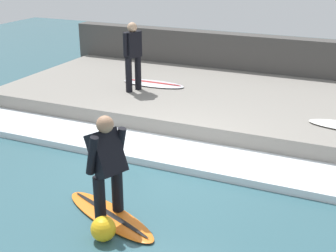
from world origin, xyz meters
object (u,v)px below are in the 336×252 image
(marker_buoy, at_px, (103,229))
(surfboard_waiting_near, at_px, (153,83))
(surfer_riding, at_px, (107,162))
(surfboard_riding, at_px, (110,215))
(surfer_waiting_near, at_px, (133,53))

(marker_buoy, bearing_deg, surfboard_waiting_near, 19.27)
(surfer_riding, bearing_deg, surfboard_waiting_near, 18.93)
(surfboard_riding, distance_m, surfboard_waiting_near, 5.37)
(surfer_riding, relative_size, surfer_waiting_near, 0.93)
(surfer_riding, height_order, marker_buoy, surfer_riding)
(surfboard_waiting_near, xyz_separation_m, marker_buoy, (-5.57, -1.95, -0.30))
(surfer_riding, distance_m, marker_buoy, 0.90)
(marker_buoy, bearing_deg, surfer_riding, 22.54)
(marker_buoy, bearing_deg, surfer_waiting_near, 23.59)
(surfboard_riding, relative_size, surfboard_waiting_near, 1.16)
(surfboard_riding, bearing_deg, surfboard_waiting_near, 18.93)
(surfer_waiting_near, bearing_deg, marker_buoy, -156.41)
(surfboard_riding, distance_m, surfer_waiting_near, 5.01)
(surfer_waiting_near, height_order, surfboard_waiting_near, surfer_waiting_near)
(surfer_riding, bearing_deg, marker_buoy, -157.46)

